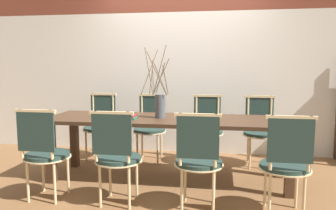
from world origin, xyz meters
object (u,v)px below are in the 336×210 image
(chair_far_center, at_px, (207,127))
(vase_centerpiece, at_px, (160,104))
(dining_table, at_px, (168,126))
(chair_near_center, at_px, (199,158))
(book_stack, at_px, (126,117))

(chair_far_center, distance_m, vase_centerpiece, 0.99)
(dining_table, relative_size, chair_near_center, 3.02)
(vase_centerpiece, bearing_deg, chair_far_center, 56.25)
(chair_far_center, relative_size, book_stack, 3.96)
(vase_centerpiece, bearing_deg, book_stack, -163.65)
(book_stack, bearing_deg, chair_near_center, -36.48)
(vase_centerpiece, relative_size, book_stack, 3.57)
(dining_table, bearing_deg, vase_centerpiece, -178.05)
(chair_near_center, relative_size, vase_centerpiece, 1.11)
(dining_table, xyz_separation_m, vase_centerpiece, (-0.09, -0.00, 0.25))
(chair_far_center, xyz_separation_m, vase_centerpiece, (-0.50, -0.75, 0.39))
(chair_near_center, bearing_deg, vase_centerpiece, 123.55)
(chair_near_center, distance_m, book_stack, 1.10)
(chair_near_center, height_order, book_stack, chair_near_center)
(chair_near_center, distance_m, vase_centerpiece, 0.98)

